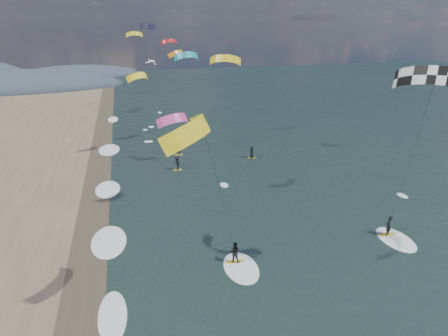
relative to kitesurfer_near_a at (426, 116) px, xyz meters
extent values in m
cube|color=#382D23|center=(-22.07, 5.23, -12.14)|extent=(3.00, 240.00, 0.00)
ellipsoid|color=#3D4756|center=(-50.07, 95.23, -12.14)|extent=(64.00, 24.00, 10.00)
ellipsoid|color=#3D4756|center=(-32.07, 115.23, -12.14)|extent=(40.00, 18.00, 7.00)
cube|color=yellow|center=(3.23, 5.00, -12.11)|extent=(1.50, 0.45, 0.06)
imported|color=black|center=(3.23, 5.00, -11.16)|extent=(0.79, 0.78, 1.84)
ellipsoid|color=white|center=(3.53, 4.20, -12.14)|extent=(2.60, 4.20, 0.12)
cylinder|color=black|center=(1.23, 2.00, -4.10)|extent=(0.02, 0.02, 15.30)
cube|color=yellow|center=(-10.91, 4.67, -12.11)|extent=(1.37, 0.42, 0.06)
imported|color=black|center=(-10.91, 4.67, -11.21)|extent=(1.03, 0.93, 1.74)
ellipsoid|color=white|center=(-10.61, 3.87, -12.14)|extent=(2.60, 4.20, 0.12)
cylinder|color=black|center=(-12.66, 1.67, -5.03)|extent=(0.02, 0.02, 13.55)
cube|color=yellow|center=(-12.45, 24.93, -12.12)|extent=(1.10, 0.35, 0.05)
imported|color=black|center=(-12.45, 24.93, -11.20)|extent=(0.99, 1.31, 1.80)
cube|color=yellow|center=(-1.98, 26.69, -12.12)|extent=(1.10, 0.35, 0.05)
imported|color=black|center=(-1.98, 26.69, -11.29)|extent=(0.90, 0.93, 1.61)
cube|color=yellow|center=(-11.48, 30.47, -12.12)|extent=(1.10, 0.35, 0.05)
imported|color=black|center=(-11.48, 30.47, -11.21)|extent=(0.77, 0.70, 1.76)
ellipsoid|color=white|center=(-20.87, 1.23, -12.14)|extent=(2.40, 5.40, 0.11)
ellipsoid|color=white|center=(-20.87, 10.23, -12.14)|extent=(2.40, 5.40, 0.11)
ellipsoid|color=white|center=(-20.87, 21.23, -12.14)|extent=(2.40, 5.40, 0.11)
ellipsoid|color=white|center=(-20.87, 35.23, -12.14)|extent=(2.40, 5.40, 0.11)
ellipsoid|color=white|center=(-20.87, 53.23, -12.14)|extent=(2.40, 5.40, 0.11)
camera|label=1|loc=(-17.98, -18.77, 5.67)|focal=30.00mm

